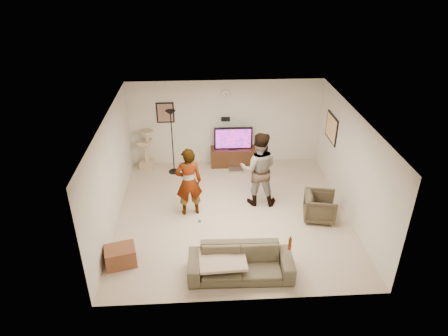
{
  "coord_description": "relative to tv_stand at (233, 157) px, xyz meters",
  "views": [
    {
      "loc": [
        -0.69,
        -8.07,
        5.67
      ],
      "look_at": [
        -0.19,
        0.2,
        1.16
      ],
      "focal_mm": 32.43,
      "sensor_mm": 36.0,
      "label": 1
    }
  ],
  "objects": [
    {
      "name": "ceiling",
      "position": [
        -0.21,
        -2.5,
        2.24
      ],
      "size": [
        5.5,
        5.5,
        0.02
      ],
      "primitive_type": "cube",
      "color": "white",
      "rests_on": "wall_back"
    },
    {
      "name": "picture_back",
      "position": [
        -1.91,
        0.23,
        1.33
      ],
      "size": [
        0.42,
        0.03,
        0.52
      ],
      "primitive_type": "cube",
      "color": "brown",
      "rests_on": "wall_back"
    },
    {
      "name": "wall_right",
      "position": [
        2.54,
        -2.5,
        0.98
      ],
      "size": [
        0.04,
        5.5,
        2.5
      ],
      "primitive_type": "cube",
      "color": "beige",
      "rests_on": "floor"
    },
    {
      "name": "wall_left",
      "position": [
        -2.96,
        -2.5,
        0.98
      ],
      "size": [
        0.04,
        5.5,
        2.5
      ],
      "primitive_type": "cube",
      "color": "beige",
      "rests_on": "floor"
    },
    {
      "name": "side_table",
      "position": [
        -2.61,
        -4.14,
        -0.07
      ],
      "size": [
        0.69,
        0.59,
        0.4
      ],
      "primitive_type": "cube",
      "rotation": [
        0.0,
        0.0,
        0.25
      ],
      "color": "brown",
      "rests_on": "floor"
    },
    {
      "name": "tv_screen",
      "position": [
        0.0,
        -0.04,
        0.6
      ],
      "size": [
        1.01,
        0.01,
        0.57
      ],
      "primitive_type": "cube",
      "color": "#E71E83",
      "rests_on": "tv"
    },
    {
      "name": "toy_ball",
      "position": [
        -1.01,
        -2.81,
        -0.24
      ],
      "size": [
        0.07,
        0.07,
        0.07
      ],
      "primitive_type": "sphere",
      "color": "#1A9072",
      "rests_on": "floor"
    },
    {
      "name": "floor",
      "position": [
        -0.21,
        -2.5,
        -0.28
      ],
      "size": [
        5.5,
        5.5,
        0.02
      ],
      "primitive_type": "cube",
      "color": "#C1AB91",
      "rests_on": "ground"
    },
    {
      "name": "wall_speaker",
      "position": [
        -0.21,
        0.19,
        1.11
      ],
      "size": [
        0.25,
        0.1,
        0.1
      ],
      "primitive_type": "cube",
      "color": "black",
      "rests_on": "wall_back"
    },
    {
      "name": "wall_back",
      "position": [
        -0.21,
        0.25,
        0.98
      ],
      "size": [
        5.5,
        0.04,
        2.5
      ],
      "primitive_type": "cube",
      "color": "beige",
      "rests_on": "floor"
    },
    {
      "name": "floor_lamp",
      "position": [
        -1.72,
        -0.33,
        0.66
      ],
      "size": [
        0.32,
        0.32,
        1.86
      ],
      "primitive_type": "cylinder",
      "color": "black",
      "rests_on": "floor"
    },
    {
      "name": "console_box",
      "position": [
        0.05,
        -0.4,
        -0.24
      ],
      "size": [
        0.4,
        0.3,
        0.07
      ],
      "primitive_type": "cube",
      "color": "silver",
      "rests_on": "floor"
    },
    {
      "name": "cat_tree",
      "position": [
        -2.53,
        -0.0,
        0.33
      ],
      "size": [
        0.42,
        0.42,
        1.19
      ],
      "primitive_type": "cube",
      "rotation": [
        0.0,
        0.0,
        -0.11
      ],
      "color": "tan",
      "rests_on": "floor"
    },
    {
      "name": "tv",
      "position": [
        0.0,
        0.0,
        0.6
      ],
      "size": [
        1.1,
        0.08,
        0.65
      ],
      "primitive_type": "cube",
      "color": "black",
      "rests_on": "tv_stand"
    },
    {
      "name": "beer_bottle",
      "position": [
        0.72,
        -4.6,
        0.45
      ],
      "size": [
        0.06,
        0.06,
        0.25
      ],
      "primitive_type": "cylinder",
      "color": "#522905",
      "rests_on": "sofa"
    },
    {
      "name": "person_left",
      "position": [
        -1.24,
        -2.41,
        0.59
      ],
      "size": [
        0.69,
        0.51,
        1.73
      ],
      "primitive_type": "imported",
      "rotation": [
        0.0,
        0.0,
        3.3
      ],
      "color": "#AAABB8",
      "rests_on": "floor"
    },
    {
      "name": "armchair",
      "position": [
        1.82,
        -2.82,
        0.06
      ],
      "size": [
        0.85,
        0.84,
        0.66
      ],
      "primitive_type": "imported",
      "rotation": [
        0.0,
        0.0,
        1.37
      ],
      "color": "#3D3526",
      "rests_on": "floor"
    },
    {
      "name": "picture_right",
      "position": [
        2.52,
        -0.9,
        1.23
      ],
      "size": [
        0.03,
        0.78,
        0.62
      ],
      "primitive_type": "cube",
      "color": "#E3AF6F",
      "rests_on": "wall_right"
    },
    {
      "name": "sofa",
      "position": [
        -0.22,
        -4.6,
        0.03
      ],
      "size": [
        2.05,
        0.85,
        0.59
      ],
      "primitive_type": "imported",
      "rotation": [
        0.0,
        0.0,
        -0.03
      ],
      "color": "#4B4434",
      "rests_on": "floor"
    },
    {
      "name": "tv_stand",
      "position": [
        0.0,
        0.0,
        0.0
      ],
      "size": [
        1.3,
        0.45,
        0.54
      ],
      "primitive_type": "cube",
      "color": "#321B0E",
      "rests_on": "floor"
    },
    {
      "name": "throw_blanket",
      "position": [
        -0.57,
        -4.6,
        0.13
      ],
      "size": [
        0.93,
        0.74,
        0.06
      ],
      "primitive_type": "cube",
      "rotation": [
        0.0,
        0.0,
        0.05
      ],
      "color": "#CAAC94",
      "rests_on": "sofa"
    },
    {
      "name": "wall_clock",
      "position": [
        -0.21,
        0.22,
        1.83
      ],
      "size": [
        0.26,
        0.04,
        0.26
      ],
      "primitive_type": "cylinder",
      "rotation": [
        1.57,
        0.0,
        0.0
      ],
      "color": "silver",
      "rests_on": "wall_back"
    },
    {
      "name": "wall_front",
      "position": [
        -0.21,
        -5.25,
        0.98
      ],
      "size": [
        5.5,
        0.04,
        2.5
      ],
      "primitive_type": "cube",
      "color": "beige",
      "rests_on": "floor"
    },
    {
      "name": "person_right",
      "position": [
        0.46,
        -2.03,
        0.68
      ],
      "size": [
        1.0,
        0.82,
        1.9
      ],
      "primitive_type": "imported",
      "rotation": [
        0.0,
        0.0,
        3.03
      ],
      "color": "teal",
      "rests_on": "floor"
    }
  ]
}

